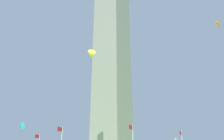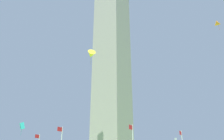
% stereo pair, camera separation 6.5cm
% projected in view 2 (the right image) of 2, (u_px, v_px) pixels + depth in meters
% --- Properties ---
extents(obelisk_monument, '(6.62, 6.62, 60.15)m').
position_uv_depth(obelisk_monument, '(112.00, 43.00, 55.02)').
color(obelisk_monument, gray).
rests_on(obelisk_monument, ground).
extents(kite_orange_delta, '(1.40, 1.50, 2.06)m').
position_uv_depth(kite_orange_delta, '(218.00, 24.00, 42.00)').
color(kite_orange_delta, orange).
extents(kite_yellow_delta, '(2.45, 2.51, 3.19)m').
position_uv_depth(kite_yellow_delta, '(91.00, 55.00, 45.02)').
color(kite_yellow_delta, yellow).
extents(kite_cyan_box, '(1.12, 0.96, 2.39)m').
position_uv_depth(kite_cyan_box, '(22.00, 126.00, 40.97)').
color(kite_cyan_box, '#33C6D1').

